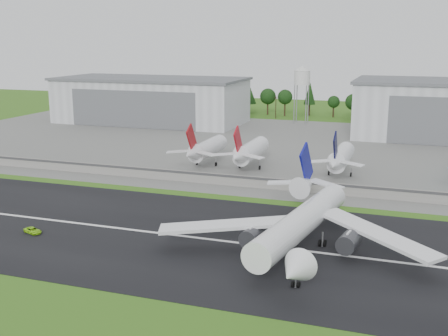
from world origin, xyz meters
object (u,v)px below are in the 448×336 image
at_px(parked_jet_red_a, 205,149).
at_px(parked_jet_red_b, 249,152).
at_px(main_airliner, 301,229).
at_px(parked_jet_navy, 340,158).
at_px(ground_vehicle, 33,230).

height_order(parked_jet_red_a, parked_jet_red_b, parked_jet_red_b).
xyz_separation_m(main_airliner, parked_jet_red_b, (-31.14, 67.01, 1.38)).
xyz_separation_m(main_airliner, parked_jet_red_a, (-46.70, 66.99, 1.25)).
height_order(parked_jet_red_a, parked_jet_navy, parked_jet_navy).
bearing_deg(ground_vehicle, main_airliner, -62.12).
bearing_deg(parked_jet_navy, parked_jet_red_a, -179.99).
bearing_deg(parked_jet_red_a, parked_jet_red_b, 0.07).
bearing_deg(main_airliner, ground_vehicle, 17.50).
height_order(main_airliner, ground_vehicle, main_airliner).
relative_size(ground_vehicle, parked_jet_navy, 0.15).
distance_m(parked_jet_red_b, parked_jet_navy, 30.01).
bearing_deg(main_airliner, parked_jet_red_a, -46.16).
bearing_deg(main_airliner, parked_jet_navy, -80.08).
xyz_separation_m(main_airliner, parked_jet_navy, (-1.12, 66.99, 1.28)).
bearing_deg(parked_jet_red_a, ground_vehicle, -99.31).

